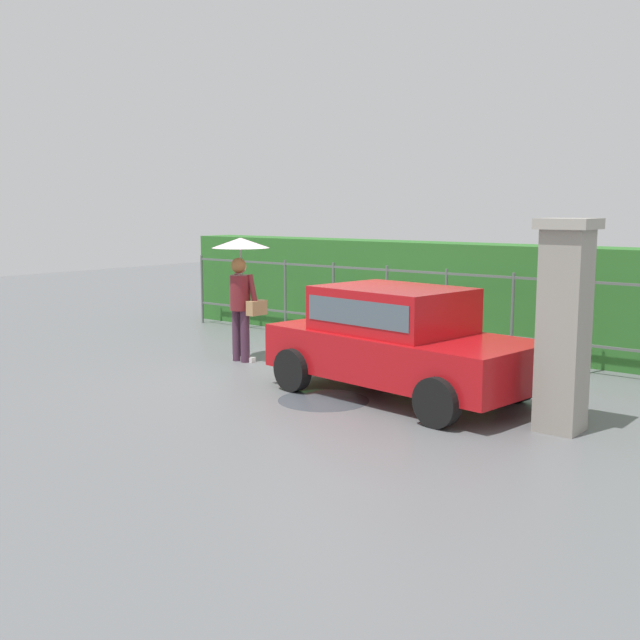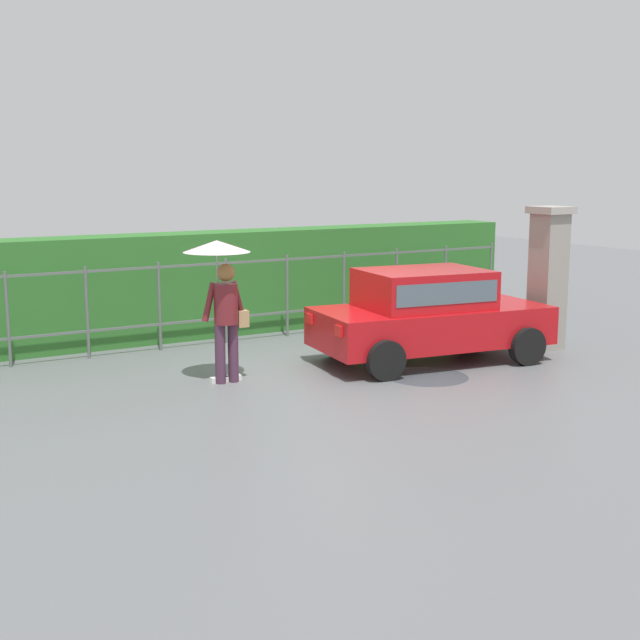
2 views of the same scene
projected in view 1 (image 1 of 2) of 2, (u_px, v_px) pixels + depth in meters
The scene contains 7 objects.
ground_plane at pixel (330, 376), 11.69m from camera, with size 40.00×40.00×0.00m, color slate.
car at pixel (398, 337), 10.34m from camera, with size 3.90×2.24×1.48m.
pedestrian at pixel (241, 273), 12.65m from camera, with size 0.95×0.95×2.05m.
gate_pillar at pixel (564, 324), 8.64m from camera, with size 0.60×0.60×2.42m.
fence_section at pixel (415, 305), 13.59m from camera, with size 11.05×0.05×1.50m.
hedge_row at pixel (441, 294), 14.26m from camera, with size 12.00×0.90×1.90m, color #2D6B28.
puddle_near at pixel (323, 400), 10.21m from camera, with size 1.22×1.22×0.00m, color #4C545B.
Camera 1 is at (7.02, -9.04, 2.54)m, focal length 43.15 mm.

